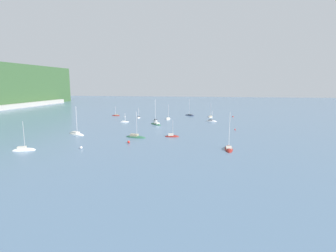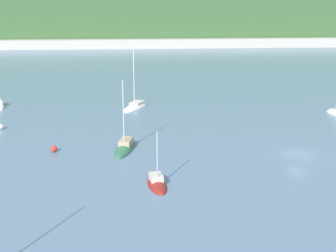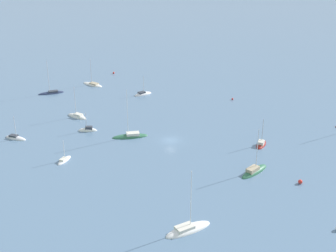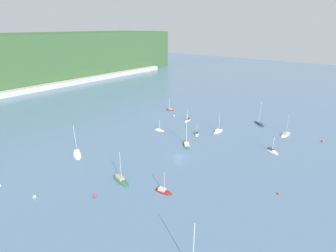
{
  "view_description": "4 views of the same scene",
  "coord_description": "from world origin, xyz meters",
  "px_view_note": "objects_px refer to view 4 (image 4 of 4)",
  "views": [
    {
      "loc": [
        -118.54,
        -24.44,
        20.41
      ],
      "look_at": [
        -17.34,
        -7.29,
        3.79
      ],
      "focal_mm": 28.0,
      "sensor_mm": 36.0,
      "label": 1
    },
    {
      "loc": [
        -22.41,
        -58.63,
        20.74
      ],
      "look_at": [
        -17.28,
        6.41,
        2.67
      ],
      "focal_mm": 50.0,
      "sensor_mm": 36.0,
      "label": 2
    },
    {
      "loc": [
        -54.15,
        88.44,
        48.23
      ],
      "look_at": [
        1.3,
        -0.89,
        3.23
      ],
      "focal_mm": 50.0,
      "sensor_mm": 36.0,
      "label": 3
    },
    {
      "loc": [
        -67.14,
        -49.03,
        43.67
      ],
      "look_at": [
        14.51,
        16.64,
        3.37
      ],
      "focal_mm": 28.0,
      "sensor_mm": 36.0,
      "label": 4
    }
  ],
  "objects_px": {
    "sailboat_5": "(163,192)",
    "sailboat_6": "(188,120)",
    "sailboat_4": "(271,151)",
    "sailboat_8": "(170,110)",
    "sailboat_7": "(259,124)",
    "sailboat_11": "(121,181)",
    "sailboat_12": "(186,145)",
    "mooring_buoy_0": "(174,116)",
    "sailboat_13": "(197,134)",
    "sailboat_10": "(77,154)",
    "mooring_buoy_3": "(35,197)",
    "sailboat_9": "(218,131)",
    "mooring_buoy_2": "(322,141)",
    "sailboat_0": "(285,135)",
    "mooring_buoy_4": "(94,196)",
    "mooring_buoy_1": "(278,193)",
    "sailboat_2": "(159,130)"
  },
  "relations": [
    {
      "from": "mooring_buoy_0",
      "to": "mooring_buoy_1",
      "type": "height_order",
      "value": "mooring_buoy_0"
    },
    {
      "from": "sailboat_9",
      "to": "mooring_buoy_1",
      "type": "bearing_deg",
      "value": -127.97
    },
    {
      "from": "sailboat_6",
      "to": "mooring_buoy_2",
      "type": "bearing_deg",
      "value": 93.76
    },
    {
      "from": "sailboat_2",
      "to": "mooring_buoy_0",
      "type": "relative_size",
      "value": 6.85
    },
    {
      "from": "sailboat_12",
      "to": "mooring_buoy_0",
      "type": "distance_m",
      "value": 34.53
    },
    {
      "from": "sailboat_5",
      "to": "sailboat_8",
      "type": "distance_m",
      "value": 76.11
    },
    {
      "from": "sailboat_6",
      "to": "sailboat_13",
      "type": "distance_m",
      "value": 17.75
    },
    {
      "from": "sailboat_5",
      "to": "mooring_buoy_2",
      "type": "bearing_deg",
      "value": 58.85
    },
    {
      "from": "mooring_buoy_2",
      "to": "sailboat_11",
      "type": "bearing_deg",
      "value": 149.38
    },
    {
      "from": "sailboat_5",
      "to": "sailboat_11",
      "type": "xyz_separation_m",
      "value": [
        -3.72,
        13.5,
        0.01
      ]
    },
    {
      "from": "sailboat_10",
      "to": "sailboat_8",
      "type": "bearing_deg",
      "value": 123.63
    },
    {
      "from": "mooring_buoy_4",
      "to": "sailboat_12",
      "type": "bearing_deg",
      "value": -0.5
    },
    {
      "from": "sailboat_5",
      "to": "sailboat_9",
      "type": "xyz_separation_m",
      "value": [
        49.54,
        9.8,
        -0.03
      ]
    },
    {
      "from": "mooring_buoy_2",
      "to": "sailboat_2",
      "type": "bearing_deg",
      "value": 118.51
    },
    {
      "from": "sailboat_4",
      "to": "mooring_buoy_4",
      "type": "xyz_separation_m",
      "value": [
        -58.33,
        28.13,
        0.37
      ]
    },
    {
      "from": "sailboat_11",
      "to": "sailboat_12",
      "type": "distance_m",
      "value": 33.14
    },
    {
      "from": "sailboat_7",
      "to": "sailboat_11",
      "type": "bearing_deg",
      "value": 116.87
    },
    {
      "from": "sailboat_4",
      "to": "mooring_buoy_3",
      "type": "relative_size",
      "value": 7.82
    },
    {
      "from": "sailboat_5",
      "to": "mooring_buoy_2",
      "type": "distance_m",
      "value": 72.07
    },
    {
      "from": "sailboat_11",
      "to": "mooring_buoy_4",
      "type": "relative_size",
      "value": 12.08
    },
    {
      "from": "sailboat_13",
      "to": "mooring_buoy_3",
      "type": "bearing_deg",
      "value": 139.24
    },
    {
      "from": "sailboat_13",
      "to": "mooring_buoy_1",
      "type": "distance_m",
      "value": 46.35
    },
    {
      "from": "sailboat_5",
      "to": "mooring_buoy_2",
      "type": "relative_size",
      "value": 10.64
    },
    {
      "from": "sailboat_10",
      "to": "mooring_buoy_3",
      "type": "xyz_separation_m",
      "value": [
        -21.97,
        -13.6,
        0.33
      ]
    },
    {
      "from": "sailboat_6",
      "to": "sailboat_11",
      "type": "relative_size",
      "value": 0.62
    },
    {
      "from": "sailboat_0",
      "to": "sailboat_11",
      "type": "xyz_separation_m",
      "value": [
        -68.15,
        27.79,
        0.05
      ]
    },
    {
      "from": "sailboat_5",
      "to": "sailboat_6",
      "type": "bearing_deg",
      "value": 110.0
    },
    {
      "from": "sailboat_12",
      "to": "sailboat_10",
      "type": "bearing_deg",
      "value": 97.52
    },
    {
      "from": "mooring_buoy_1",
      "to": "sailboat_6",
      "type": "bearing_deg",
      "value": 57.95
    },
    {
      "from": "sailboat_4",
      "to": "sailboat_8",
      "type": "height_order",
      "value": "sailboat_8"
    },
    {
      "from": "sailboat_5",
      "to": "mooring_buoy_0",
      "type": "distance_m",
      "value": 65.33
    },
    {
      "from": "sailboat_4",
      "to": "sailboat_8",
      "type": "bearing_deg",
      "value": -171.11
    },
    {
      "from": "mooring_buoy_1",
      "to": "mooring_buoy_4",
      "type": "relative_size",
      "value": 0.65
    },
    {
      "from": "sailboat_10",
      "to": "sailboat_11",
      "type": "relative_size",
      "value": 1.14
    },
    {
      "from": "sailboat_5",
      "to": "mooring_buoy_2",
      "type": "height_order",
      "value": "sailboat_5"
    },
    {
      "from": "sailboat_10",
      "to": "mooring_buoy_0",
      "type": "bearing_deg",
      "value": 115.76
    },
    {
      "from": "sailboat_10",
      "to": "mooring_buoy_1",
      "type": "height_order",
      "value": "sailboat_10"
    },
    {
      "from": "sailboat_6",
      "to": "sailboat_10",
      "type": "relative_size",
      "value": 0.54
    },
    {
      "from": "sailboat_4",
      "to": "mooring_buoy_0",
      "type": "distance_m",
      "value": 53.17
    },
    {
      "from": "sailboat_10",
      "to": "mooring_buoy_3",
      "type": "bearing_deg",
      "value": -30.87
    },
    {
      "from": "sailboat_7",
      "to": "sailboat_12",
      "type": "height_order",
      "value": "sailboat_12"
    },
    {
      "from": "sailboat_2",
      "to": "sailboat_7",
      "type": "height_order",
      "value": "sailboat_7"
    },
    {
      "from": "mooring_buoy_3",
      "to": "sailboat_6",
      "type": "bearing_deg",
      "value": 2.32
    },
    {
      "from": "sailboat_12",
      "to": "sailboat_4",
      "type": "bearing_deg",
      "value": -103.55
    },
    {
      "from": "sailboat_0",
      "to": "sailboat_11",
      "type": "distance_m",
      "value": 73.6
    },
    {
      "from": "sailboat_7",
      "to": "sailboat_13",
      "type": "bearing_deg",
      "value": 98.53
    },
    {
      "from": "sailboat_7",
      "to": "mooring_buoy_0",
      "type": "xyz_separation_m",
      "value": [
        -16.36,
        38.31,
        0.3
      ]
    },
    {
      "from": "sailboat_7",
      "to": "mooring_buoy_1",
      "type": "height_order",
      "value": "sailboat_7"
    },
    {
      "from": "sailboat_6",
      "to": "sailboat_10",
      "type": "bearing_deg",
      "value": -20.45
    },
    {
      "from": "sailboat_2",
      "to": "mooring_buoy_4",
      "type": "distance_m",
      "value": 51.13
    }
  ]
}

